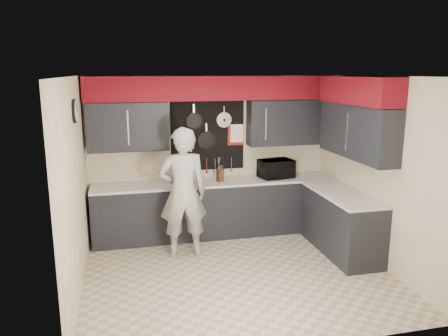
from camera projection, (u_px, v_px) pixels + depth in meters
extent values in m
plane|color=#C3B898|center=(237.00, 272.00, 5.91)|extent=(4.00, 4.00, 0.00)
cube|color=beige|center=(211.00, 155.00, 7.28)|extent=(4.00, 0.01, 2.60)
cube|color=black|center=(128.00, 127.00, 6.73)|extent=(1.24, 0.32, 0.75)
cube|color=black|center=(287.00, 122.00, 7.31)|extent=(1.34, 0.32, 0.75)
cube|color=maroon|center=(212.00, 88.00, 6.88)|extent=(3.94, 0.36, 0.38)
cube|color=black|center=(208.00, 135.00, 7.19)|extent=(1.22, 0.03, 1.15)
cylinder|color=black|center=(194.00, 121.00, 7.05)|extent=(0.26, 0.04, 0.26)
cylinder|color=black|center=(206.00, 140.00, 7.16)|extent=(0.30, 0.04, 0.30)
cylinder|color=black|center=(191.00, 160.00, 7.17)|extent=(0.27, 0.04, 0.27)
cylinder|color=silver|center=(224.00, 120.00, 7.16)|extent=(0.25, 0.02, 0.25)
cube|color=#A8150C|center=(235.00, 135.00, 7.28)|extent=(0.26, 0.01, 0.34)
cube|color=white|center=(237.00, 133.00, 7.26)|extent=(0.22, 0.01, 0.30)
cylinder|color=silver|center=(181.00, 166.00, 7.18)|extent=(0.01, 0.01, 0.20)
cylinder|color=silver|center=(190.00, 166.00, 7.21)|extent=(0.01, 0.01, 0.20)
cylinder|color=silver|center=(198.00, 166.00, 7.24)|extent=(0.01, 0.01, 0.20)
cylinder|color=silver|center=(207.00, 165.00, 7.27)|extent=(0.01, 0.01, 0.20)
cylinder|color=silver|center=(215.00, 165.00, 7.30)|extent=(0.01, 0.01, 0.20)
cylinder|color=silver|center=(223.00, 164.00, 7.33)|extent=(0.01, 0.01, 0.20)
cylinder|color=silver|center=(231.00, 164.00, 7.36)|extent=(0.01, 0.01, 0.20)
cube|color=beige|center=(376.00, 171.00, 6.07)|extent=(0.01, 3.50, 2.60)
cube|color=black|center=(357.00, 131.00, 6.21)|extent=(0.32, 1.70, 0.75)
cube|color=maroon|center=(359.00, 90.00, 6.08)|extent=(0.36, 1.70, 0.38)
cube|color=beige|center=(75.00, 188.00, 5.18)|extent=(0.01, 3.50, 2.60)
cylinder|color=black|center=(74.00, 111.00, 5.37)|extent=(0.04, 0.30, 0.30)
cylinder|color=white|center=(76.00, 111.00, 5.38)|extent=(0.01, 0.26, 0.26)
cube|color=black|center=(215.00, 209.00, 7.19)|extent=(3.90, 0.60, 0.88)
cube|color=silver|center=(215.00, 182.00, 7.08)|extent=(3.90, 0.63, 0.04)
cube|color=black|center=(341.00, 223.00, 6.52)|extent=(0.60, 1.60, 0.88)
cube|color=silver|center=(342.00, 194.00, 6.42)|extent=(0.63, 1.60, 0.04)
cube|color=black|center=(218.00, 237.00, 7.03)|extent=(3.90, 0.06, 0.10)
imported|color=black|center=(276.00, 169.00, 7.27)|extent=(0.61, 0.47, 0.30)
cube|color=#341810|center=(220.00, 175.00, 7.03)|extent=(0.12, 0.12, 0.21)
cylinder|color=white|center=(219.00, 175.00, 7.13)|extent=(0.13, 0.13, 0.17)
cube|color=black|center=(186.00, 182.00, 6.97)|extent=(0.24, 0.27, 0.03)
cube|color=black|center=(185.00, 171.00, 7.02)|extent=(0.19, 0.12, 0.30)
cube|color=black|center=(186.00, 164.00, 6.91)|extent=(0.24, 0.27, 0.06)
cylinder|color=black|center=(186.00, 177.00, 6.94)|extent=(0.11, 0.11, 0.14)
imported|color=beige|center=(183.00, 193.00, 6.27)|extent=(0.70, 0.46, 1.91)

